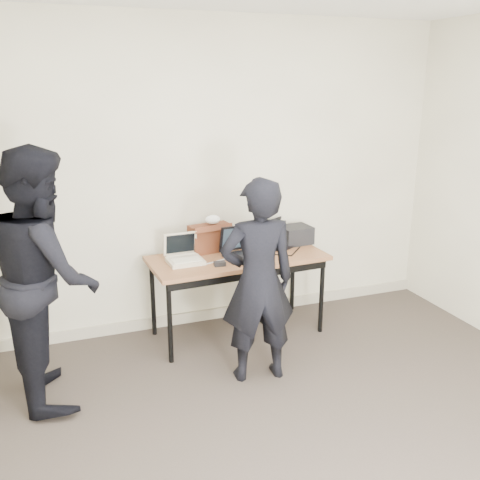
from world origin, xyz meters
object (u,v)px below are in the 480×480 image
desk (238,263)px  equipment_box (295,235)px  leather_satchel (210,237)px  person_typist (258,282)px  laptop_right (276,239)px  person_observer (45,276)px  laptop_beige (184,257)px  laptop_center (242,250)px

desk → equipment_box: size_ratio=5.57×
leather_satchel → person_typist: (0.07, -0.94, -0.08)m
laptop_right → person_observer: 2.08m
desk → person_typist: size_ratio=1.00×
equipment_box → person_typist: bearing=-129.2°
person_typist → person_observer: person_observer is taller
leather_satchel → laptop_right: bearing=-12.7°
person_observer → laptop_right: bearing=-79.3°
leather_satchel → equipment_box: (0.81, -0.04, -0.05)m
laptop_right → person_observer: (-1.99, -0.60, 0.12)m
person_typist → person_observer: bearing=-6.7°
desk → equipment_box: bearing=14.0°
laptop_right → person_observer: person_observer is taller
laptop_beige → leather_satchel: 0.36m
laptop_beige → equipment_box: size_ratio=1.07×
desk → laptop_center: (0.04, -0.00, 0.12)m
laptop_center → leather_satchel: bearing=129.9°
equipment_box → person_typist: size_ratio=0.18×
equipment_box → person_observer: 2.26m
laptop_center → person_observer: bearing=-169.5°
equipment_box → person_typist: person_typist is taller
desk → laptop_beige: (-0.47, 0.03, 0.10)m
laptop_right → person_typist: 1.06m
laptop_beige → person_typist: person_typist is taller
equipment_box → laptop_right: bearing=178.5°
desk → laptop_center: 0.12m
equipment_box → person_observer: (-2.18, -0.60, 0.09)m
laptop_beige → person_observer: person_observer is taller
desk → person_typist: bearing=-101.6°
person_typist → desk: bearing=-93.1°
equipment_box → leather_satchel: bearing=177.5°
leather_satchel → desk: bearing=-61.6°
laptop_right → equipment_box: 0.19m
laptop_center → person_typist: 0.73m
person_observer → laptop_beige: bearing=-74.4°
desk → laptop_beige: laptop_beige is taller
laptop_center → person_typist: size_ratio=0.23×
laptop_center → laptop_right: 0.45m
laptop_center → person_observer: size_ratio=0.20×
person_observer → leather_satchel: bearing=-71.3°
laptop_beige → laptop_center: bearing=-5.8°
desk → laptop_beige: bearing=173.7°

